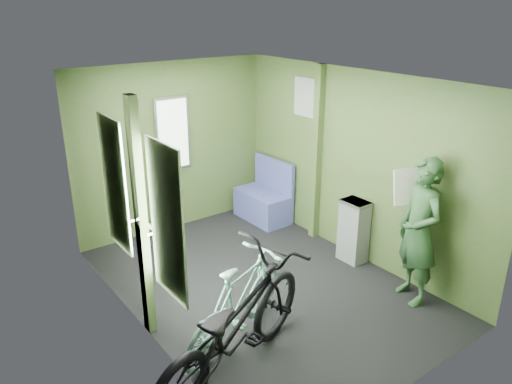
# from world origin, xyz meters

# --- Properties ---
(room) EXTENTS (4.00, 4.02, 2.31)m
(room) POSITION_xyz_m (-0.04, 0.04, 1.44)
(room) COLOR black
(room) RESTS_ON ground
(bicycle_black) EXTENTS (2.21, 1.48, 1.14)m
(bicycle_black) POSITION_xyz_m (-1.09, -1.06, 0.00)
(bicycle_black) COLOR black
(bicycle_black) RESTS_ON ground
(bicycle_mint) EXTENTS (1.63, 1.10, 0.97)m
(bicycle_mint) POSITION_xyz_m (-0.78, -0.68, 0.00)
(bicycle_mint) COLOR #7EBFB0
(bicycle_mint) RESTS_ON ground
(passenger) EXTENTS (0.56, 0.72, 1.59)m
(passenger) POSITION_xyz_m (1.15, -1.17, 0.80)
(passenger) COLOR #2B4E2A
(passenger) RESTS_ON ground
(waste_box) EXTENTS (0.23, 0.32, 0.79)m
(waste_box) POSITION_xyz_m (1.26, -0.20, 0.39)
(waste_box) COLOR slate
(waste_box) RESTS_ON ground
(bench_seat) EXTENTS (0.48, 0.85, 0.89)m
(bench_seat) POSITION_xyz_m (1.14, 1.45, 0.26)
(bench_seat) COLOR navy
(bench_seat) RESTS_ON ground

